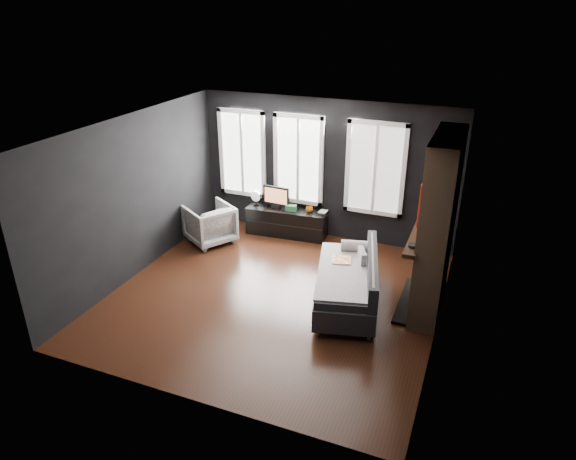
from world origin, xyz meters
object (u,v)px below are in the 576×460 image
at_px(media_console, 287,221).
at_px(book, 320,206).
at_px(monitor, 276,196).
at_px(mug, 309,209).
at_px(mantel_vase, 424,214).
at_px(armchair, 210,222).
at_px(sofa, 347,279).

bearing_deg(media_console, book, 7.27).
bearing_deg(monitor, book, 12.74).
height_order(mug, mantel_vase, mantel_vase).
bearing_deg(book, armchair, -152.23).
bearing_deg(armchair, book, 150.08).
height_order(sofa, mug, sofa).
height_order(sofa, media_console, sofa).
bearing_deg(mantel_vase, armchair, 175.45).
bearing_deg(mug, mantel_vase, -27.63).
bearing_deg(monitor, mantel_vase, -17.55).
relative_size(media_console, book, 7.83).
relative_size(mug, book, 0.68).
distance_m(mug, book, 0.21).
xyz_separation_m(monitor, book, (0.86, 0.13, -0.15)).
bearing_deg(armchair, media_console, 157.10).
height_order(mug, book, book).
xyz_separation_m(armchair, media_console, (1.25, 0.87, -0.14)).
xyz_separation_m(armchair, monitor, (1.03, 0.86, 0.38)).
distance_m(monitor, mantel_vase, 3.24).
height_order(book, mantel_vase, mantel_vase).
distance_m(sofa, armchair, 3.26).
bearing_deg(armchair, monitor, 162.32).
bearing_deg(media_console, sofa, -52.03).
height_order(armchair, book, armchair).
xyz_separation_m(armchair, book, (1.89, 0.99, 0.24)).
bearing_deg(armchair, mantel_vase, 117.76).
height_order(armchair, monitor, monitor).
distance_m(media_console, mug, 0.57).
bearing_deg(mug, sofa, -56.66).
height_order(armchair, mug, armchair).
height_order(monitor, mantel_vase, mantel_vase).
relative_size(armchair, mantel_vase, 4.15).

